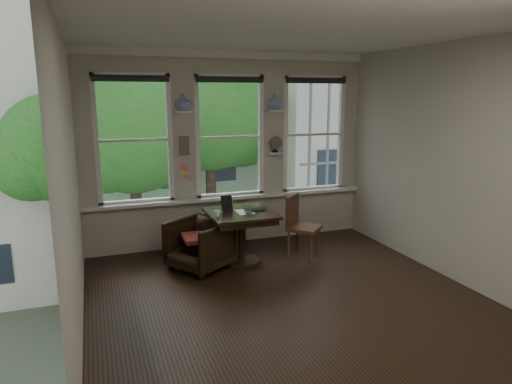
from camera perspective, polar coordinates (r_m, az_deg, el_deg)
name	(u,v)px	position (r m, az deg, el deg)	size (l,w,h in m)	color
ground	(285,297)	(5.56, 3.67, -12.92)	(4.50, 4.50, 0.00)	black
ceiling	(289,31)	(5.08, 4.15, 19.44)	(4.50, 4.50, 0.00)	silver
wall_back	(229,150)	(7.20, -3.35, 5.30)	(4.50, 4.50, 0.00)	beige
wall_front	(423,225)	(3.23, 20.20, -3.85)	(4.50, 4.50, 0.00)	beige
wall_left	(71,185)	(4.69, -22.16, 0.79)	(4.50, 4.50, 0.00)	beige
wall_right	(448,162)	(6.35, 22.85, 3.47)	(4.50, 4.50, 0.00)	beige
window_left	(134,140)	(6.91, -15.04, 6.30)	(1.10, 0.12, 1.90)	white
window_center	(229,137)	(7.18, -3.37, 6.88)	(1.10, 0.12, 1.90)	white
window_right	(312,134)	(7.72, 7.08, 7.17)	(1.10, 0.12, 1.90)	white
shelf_left	(184,112)	(6.89, -9.05, 9.87)	(0.26, 0.16, 0.03)	white
shelf_right	(275,111)	(7.31, 2.36, 10.12)	(0.26, 0.16, 0.03)	white
intercom	(184,146)	(6.95, -8.96, 5.76)	(0.14, 0.06, 0.28)	#59544F
sticky_notes	(185,169)	(7.01, -8.87, 2.92)	(0.16, 0.01, 0.24)	pink
desk_fan	(275,147)	(7.33, 2.38, 5.66)	(0.20, 0.20, 0.24)	#59544F
vase_left	(183,102)	(6.89, -9.08, 11.03)	(0.24, 0.24, 0.25)	white
vase_right	(275,102)	(7.30, 2.37, 11.22)	(0.24, 0.24, 0.25)	white
table	(241,238)	(6.44, -1.90, -5.75)	(0.90, 0.90, 0.75)	black
armchair_left	(200,245)	(6.30, -7.01, -6.57)	(0.73, 0.75, 0.68)	black
cushion_red	(200,237)	(6.27, -7.04, -5.63)	(0.45, 0.45, 0.06)	maroon
side_chair_right	(304,227)	(6.67, 6.05, -4.42)	(0.42, 0.42, 0.92)	#462819
laptop	(256,210)	(6.37, 0.01, -2.33)	(0.30, 0.19, 0.02)	black
mug	(217,213)	(6.12, -4.89, -2.69)	(0.09, 0.09, 0.08)	white
drinking_glass	(248,210)	(6.22, -0.95, -2.29)	(0.13, 0.13, 0.11)	white
tablet	(227,203)	(6.39, -3.67, -1.40)	(0.16, 0.02, 0.22)	black
papers	(245,212)	(6.34, -1.41, -2.50)	(0.22, 0.30, 0.00)	silver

